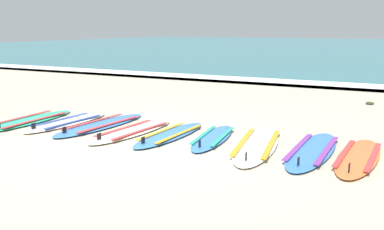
{
  "coord_description": "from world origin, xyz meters",
  "views": [
    {
      "loc": [
        4.0,
        -5.94,
        1.9
      ],
      "look_at": [
        0.35,
        1.27,
        0.25
      ],
      "focal_mm": 40.48,
      "sensor_mm": 36.0,
      "label": 1
    }
  ],
  "objects_px": {
    "surfboard_3": "(133,131)",
    "surfboard_1": "(67,122)",
    "surfboard_2": "(101,125)",
    "surfboard_5": "(213,138)",
    "surfboard_7": "(312,150)",
    "surfboard_6": "(257,144)",
    "surfboard_4": "(170,134)",
    "surfboard_8": "(358,157)",
    "surfboard_0": "(28,121)"
  },
  "relations": [
    {
      "from": "surfboard_3",
      "to": "surfboard_6",
      "type": "relative_size",
      "value": 0.87
    },
    {
      "from": "surfboard_5",
      "to": "surfboard_8",
      "type": "bearing_deg",
      "value": -1.72
    },
    {
      "from": "surfboard_1",
      "to": "surfboard_4",
      "type": "bearing_deg",
      "value": 1.45
    },
    {
      "from": "surfboard_2",
      "to": "surfboard_8",
      "type": "distance_m",
      "value": 4.71
    },
    {
      "from": "surfboard_1",
      "to": "surfboard_6",
      "type": "bearing_deg",
      "value": 1.67
    },
    {
      "from": "surfboard_0",
      "to": "surfboard_1",
      "type": "relative_size",
      "value": 1.13
    },
    {
      "from": "surfboard_2",
      "to": "surfboard_4",
      "type": "distance_m",
      "value": 1.59
    },
    {
      "from": "surfboard_1",
      "to": "surfboard_6",
      "type": "distance_m",
      "value": 3.91
    },
    {
      "from": "surfboard_8",
      "to": "surfboard_6",
      "type": "bearing_deg",
      "value": -179.33
    },
    {
      "from": "surfboard_0",
      "to": "surfboard_4",
      "type": "distance_m",
      "value": 3.16
    },
    {
      "from": "surfboard_5",
      "to": "surfboard_7",
      "type": "bearing_deg",
      "value": -0.71
    },
    {
      "from": "surfboard_4",
      "to": "surfboard_0",
      "type": "bearing_deg",
      "value": -174.56
    },
    {
      "from": "surfboard_4",
      "to": "surfboard_6",
      "type": "xyz_separation_m",
      "value": [
        1.58,
        0.05,
        -0.0
      ]
    },
    {
      "from": "surfboard_3",
      "to": "surfboard_1",
      "type": "bearing_deg",
      "value": 178.72
    },
    {
      "from": "surfboard_0",
      "to": "surfboard_6",
      "type": "xyz_separation_m",
      "value": [
        4.72,
        0.35,
        -0.0
      ]
    },
    {
      "from": "surfboard_8",
      "to": "surfboard_1",
      "type": "bearing_deg",
      "value": -178.62
    },
    {
      "from": "surfboard_5",
      "to": "surfboard_8",
      "type": "xyz_separation_m",
      "value": [
        2.36,
        -0.07,
        -0.0
      ]
    },
    {
      "from": "surfboard_4",
      "to": "surfboard_6",
      "type": "bearing_deg",
      "value": 1.98
    },
    {
      "from": "surfboard_1",
      "to": "surfboard_4",
      "type": "distance_m",
      "value": 2.33
    },
    {
      "from": "surfboard_1",
      "to": "surfboard_3",
      "type": "bearing_deg",
      "value": -1.28
    },
    {
      "from": "surfboard_6",
      "to": "surfboard_8",
      "type": "height_order",
      "value": "same"
    },
    {
      "from": "surfboard_2",
      "to": "surfboard_1",
      "type": "bearing_deg",
      "value": -169.53
    },
    {
      "from": "surfboard_8",
      "to": "surfboard_3",
      "type": "bearing_deg",
      "value": -177.52
    },
    {
      "from": "surfboard_0",
      "to": "surfboard_3",
      "type": "height_order",
      "value": "same"
    },
    {
      "from": "surfboard_5",
      "to": "surfboard_7",
      "type": "xyz_separation_m",
      "value": [
        1.69,
        -0.02,
        -0.0
      ]
    },
    {
      "from": "surfboard_1",
      "to": "surfboard_8",
      "type": "xyz_separation_m",
      "value": [
        5.45,
        0.13,
        -0.0
      ]
    },
    {
      "from": "surfboard_4",
      "to": "surfboard_6",
      "type": "relative_size",
      "value": 0.83
    },
    {
      "from": "surfboard_0",
      "to": "surfboard_2",
      "type": "height_order",
      "value": "same"
    },
    {
      "from": "surfboard_4",
      "to": "surfboard_8",
      "type": "bearing_deg",
      "value": 1.33
    },
    {
      "from": "surfboard_2",
      "to": "surfboard_5",
      "type": "relative_size",
      "value": 1.24
    },
    {
      "from": "surfboard_2",
      "to": "surfboard_5",
      "type": "xyz_separation_m",
      "value": [
        2.35,
        0.07,
        0.0
      ]
    },
    {
      "from": "surfboard_3",
      "to": "surfboard_6",
      "type": "xyz_separation_m",
      "value": [
        2.32,
        0.15,
        -0.0
      ]
    },
    {
      "from": "surfboard_8",
      "to": "surfboard_0",
      "type": "bearing_deg",
      "value": -176.6
    },
    {
      "from": "surfboard_0",
      "to": "surfboard_4",
      "type": "bearing_deg",
      "value": 5.44
    },
    {
      "from": "surfboard_6",
      "to": "surfboard_2",
      "type": "bearing_deg",
      "value": 179.6
    },
    {
      "from": "surfboard_4",
      "to": "surfboard_2",
      "type": "bearing_deg",
      "value": 177.23
    },
    {
      "from": "surfboard_6",
      "to": "surfboard_7",
      "type": "height_order",
      "value": "same"
    },
    {
      "from": "surfboard_0",
      "to": "surfboard_5",
      "type": "xyz_separation_m",
      "value": [
        3.9,
        0.44,
        -0.0
      ]
    },
    {
      "from": "surfboard_7",
      "to": "surfboard_3",
      "type": "bearing_deg",
      "value": -176.1
    },
    {
      "from": "surfboard_6",
      "to": "surfboard_1",
      "type": "bearing_deg",
      "value": -178.33
    },
    {
      "from": "surfboard_3",
      "to": "surfboard_6",
      "type": "height_order",
      "value": "same"
    },
    {
      "from": "surfboard_0",
      "to": "surfboard_8",
      "type": "xyz_separation_m",
      "value": [
        6.26,
        0.37,
        -0.0
      ]
    },
    {
      "from": "surfboard_1",
      "to": "surfboard_7",
      "type": "distance_m",
      "value": 4.78
    },
    {
      "from": "surfboard_3",
      "to": "surfboard_7",
      "type": "distance_m",
      "value": 3.19
    },
    {
      "from": "surfboard_1",
      "to": "surfboard_5",
      "type": "bearing_deg",
      "value": 3.75
    },
    {
      "from": "surfboard_1",
      "to": "surfboard_7",
      "type": "height_order",
      "value": "same"
    },
    {
      "from": "surfboard_2",
      "to": "surfboard_3",
      "type": "xyz_separation_m",
      "value": [
        0.85,
        -0.17,
        0.0
      ]
    },
    {
      "from": "surfboard_0",
      "to": "surfboard_8",
      "type": "relative_size",
      "value": 1.09
    },
    {
      "from": "surfboard_1",
      "to": "surfboard_2",
      "type": "xyz_separation_m",
      "value": [
        0.74,
        0.14,
        -0.0
      ]
    },
    {
      "from": "surfboard_3",
      "to": "surfboard_5",
      "type": "bearing_deg",
      "value": 9.01
    }
  ]
}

